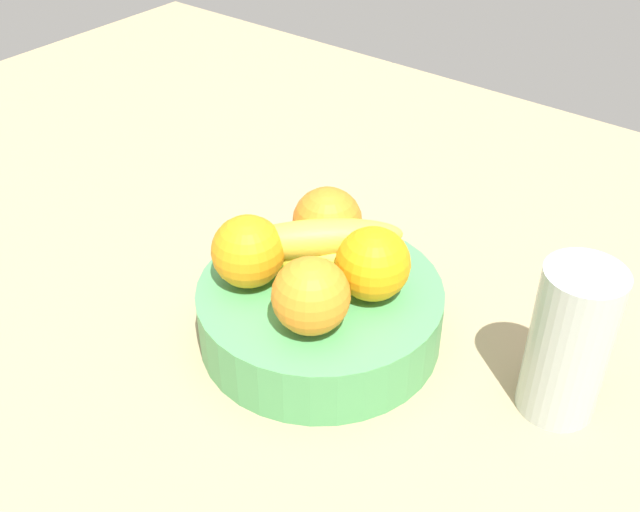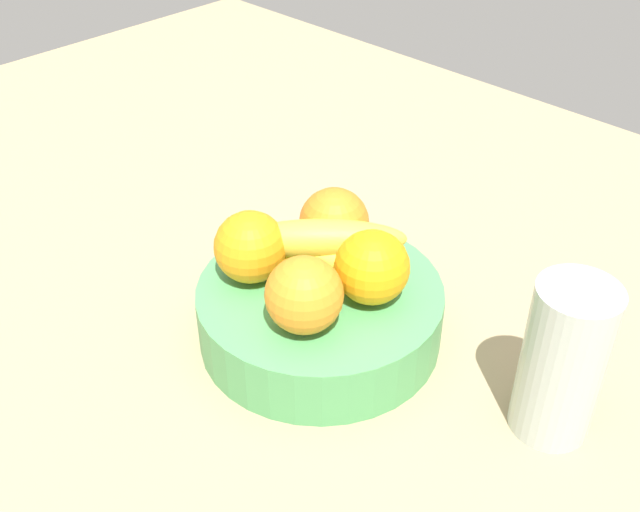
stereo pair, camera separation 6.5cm
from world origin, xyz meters
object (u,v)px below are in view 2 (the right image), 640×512
at_px(fruit_bowl, 320,312).
at_px(orange_back_left, 250,247).
at_px(orange_front_right, 372,267).
at_px(thermos_tumbler, 563,361).
at_px(orange_front_left, 304,295).
at_px(orange_center, 337,224).
at_px(banana_bunch, 319,248).

distance_m(fruit_bowl, orange_back_left, 0.10).
height_order(orange_front_right, thermos_tumbler, thermos_tumbler).
relative_size(fruit_bowl, orange_front_right, 3.40).
bearing_deg(orange_front_left, thermos_tumbler, 28.28).
distance_m(orange_front_left, thermos_tumbler, 0.23).
xyz_separation_m(orange_front_right, orange_center, (-0.08, 0.03, 0.00)).
xyz_separation_m(fruit_bowl, orange_center, (-0.03, 0.06, 0.07)).
bearing_deg(orange_back_left, orange_front_left, -9.94).
height_order(orange_center, thermos_tumbler, thermos_tumbler).
distance_m(orange_front_left, banana_bunch, 0.08).
height_order(orange_center, banana_bunch, orange_center).
xyz_separation_m(fruit_bowl, orange_back_left, (-0.06, -0.03, 0.07)).
bearing_deg(orange_front_right, orange_front_left, -102.64).
bearing_deg(orange_back_left, banana_bunch, 49.33).
height_order(fruit_bowl, orange_front_left, orange_front_left).
relative_size(orange_front_left, orange_front_right, 1.00).
relative_size(orange_front_left, orange_back_left, 1.00).
xyz_separation_m(orange_front_right, thermos_tumbler, (0.19, 0.04, -0.02)).
height_order(orange_front_left, banana_bunch, orange_front_left).
bearing_deg(banana_bunch, thermos_tumbler, 9.51).
xyz_separation_m(orange_center, thermos_tumbler, (0.26, 0.00, -0.02)).
xyz_separation_m(fruit_bowl, banana_bunch, (-0.02, 0.02, 0.06)).
bearing_deg(orange_back_left, fruit_bowl, 28.34).
xyz_separation_m(banana_bunch, thermos_tumbler, (0.25, 0.04, -0.02)).
distance_m(orange_center, thermos_tumbler, 0.27).
bearing_deg(orange_back_left, orange_front_right, 28.44).
distance_m(orange_front_right, orange_back_left, 0.12).
bearing_deg(orange_center, banana_bunch, -73.67).
xyz_separation_m(orange_front_left, thermos_tumbler, (0.21, 0.11, -0.02)).
relative_size(orange_center, banana_bunch, 0.43).
bearing_deg(orange_front_left, orange_center, 118.81).
relative_size(orange_front_right, thermos_tumbler, 0.47).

